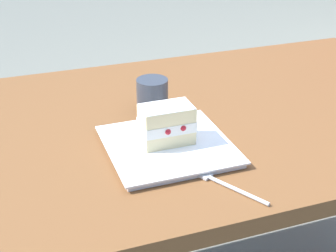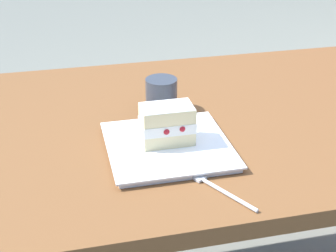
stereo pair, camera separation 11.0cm
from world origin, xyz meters
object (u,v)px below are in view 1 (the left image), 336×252
(dessert_plate, at_px, (168,146))
(cake_slice, at_px, (167,124))
(patio_table, at_px, (206,144))
(coffee_cup, at_px, (152,95))
(dessert_fork, at_px, (227,185))

(dessert_plate, xyz_separation_m, cake_slice, (0.00, 0.01, 0.05))
(patio_table, relative_size, coffee_cup, 16.47)
(cake_slice, bearing_deg, dessert_fork, -72.23)
(dessert_fork, bearing_deg, dessert_plate, 108.60)
(patio_table, relative_size, dessert_fork, 9.11)
(patio_table, xyz_separation_m, coffee_cup, (-0.13, 0.07, 0.14))
(cake_slice, relative_size, dessert_fork, 0.75)
(cake_slice, distance_m, coffee_cup, 0.20)
(patio_table, distance_m, dessert_plate, 0.24)
(patio_table, xyz_separation_m, dessert_plate, (-0.16, -0.14, 0.10))
(dessert_plate, distance_m, coffee_cup, 0.21)
(patio_table, height_order, cake_slice, cake_slice)
(dessert_fork, xyz_separation_m, coffee_cup, (-0.03, 0.39, 0.04))
(dessert_plate, bearing_deg, coffee_cup, 81.41)
(dessert_plate, relative_size, dessert_fork, 1.75)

